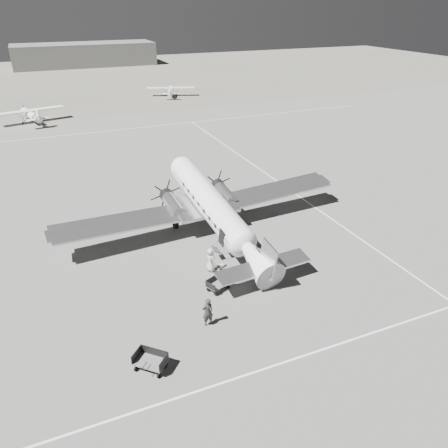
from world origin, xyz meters
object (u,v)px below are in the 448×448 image
(ground_crew, at_px, (208,312))
(passenger, at_px, (211,260))
(dc3_airliner, at_px, (215,210))
(baggage_cart_far, at_px, (150,362))
(light_plane_left, at_px, (31,116))
(light_plane_right, at_px, (171,91))
(baggage_cart_near, at_px, (218,284))
(ramp_agent, at_px, (223,274))
(hangar_main, at_px, (85,55))

(ground_crew, distance_m, passenger, 6.23)
(dc3_airliner, distance_m, baggage_cart_far, 15.82)
(light_plane_left, relative_size, baggage_cart_far, 6.15)
(light_plane_right, bearing_deg, baggage_cart_near, -85.08)
(dc3_airliner, relative_size, ramp_agent, 14.95)
(baggage_cart_far, bearing_deg, passenger, 93.16)
(baggage_cart_far, relative_size, passenger, 0.98)
(ground_crew, bearing_deg, ramp_agent, -128.78)
(hangar_main, xyz_separation_m, light_plane_left, (-17.89, -69.94, -2.11))
(light_plane_right, distance_m, baggage_cart_near, 70.77)
(baggage_cart_near, height_order, ground_crew, ground_crew)
(hangar_main, distance_m, passenger, 123.70)
(dc3_airliner, height_order, light_plane_right, dc3_airliner)
(ground_crew, bearing_deg, baggage_cart_near, -126.16)
(baggage_cart_near, relative_size, ground_crew, 0.83)
(light_plane_left, relative_size, baggage_cart_near, 6.95)
(dc3_airliner, distance_m, passenger, 5.59)
(baggage_cart_far, height_order, ramp_agent, ramp_agent)
(hangar_main, xyz_separation_m, baggage_cart_far, (-13.52, -131.47, -2.77))
(baggage_cart_far, bearing_deg, ground_crew, 71.04)
(dc3_airliner, relative_size, baggage_cart_near, 16.18)
(hangar_main, bearing_deg, passenger, -93.13)
(baggage_cart_near, height_order, baggage_cart_far, baggage_cart_far)
(hangar_main, distance_m, baggage_cart_near, 126.23)
(ground_crew, bearing_deg, dc3_airliner, -118.27)
(baggage_cart_near, distance_m, ramp_agent, 0.86)
(light_plane_left, xyz_separation_m, baggage_cart_near, (10.71, -56.05, -0.73))
(hangar_main, distance_m, dc3_airliner, 118.75)
(ramp_agent, height_order, passenger, passenger)
(light_plane_left, height_order, light_plane_right, light_plane_left)
(dc3_airliner, height_order, passenger, dc3_airliner)
(light_plane_right, height_order, ramp_agent, light_plane_right)
(baggage_cart_far, distance_m, ground_crew, 4.88)
(hangar_main, relative_size, dc3_airliner, 1.57)
(ground_crew, xyz_separation_m, passenger, (2.45, 5.72, -0.05))
(hangar_main, relative_size, light_plane_right, 4.16)
(baggage_cart_far, xyz_separation_m, ground_crew, (4.30, 2.25, 0.47))
(hangar_main, relative_size, passenger, 22.00)
(ramp_agent, distance_m, passenger, 2.00)
(baggage_cart_far, xyz_separation_m, passenger, (6.76, 7.97, 0.43))
(hangar_main, bearing_deg, light_plane_right, -79.92)
(baggage_cart_near, xyz_separation_m, ramp_agent, (0.56, 0.50, 0.43))
(passenger, bearing_deg, baggage_cart_near, 154.60)
(baggage_cart_near, bearing_deg, hangar_main, 63.14)
(light_plane_left, height_order, baggage_cart_far, light_plane_left)
(dc3_airliner, xyz_separation_m, baggage_cart_near, (-2.73, -7.32, -2.08))
(hangar_main, bearing_deg, baggage_cart_near, -93.26)
(hangar_main, distance_m, light_plane_left, 72.23)
(light_plane_left, height_order, ground_crew, light_plane_left)
(dc3_airliner, bearing_deg, ground_crew, -118.26)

